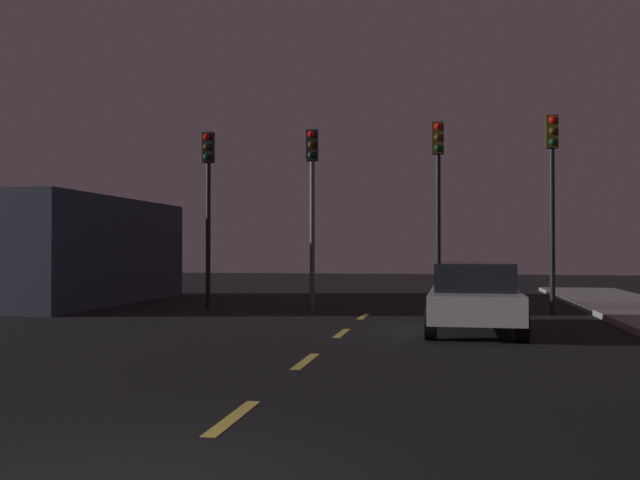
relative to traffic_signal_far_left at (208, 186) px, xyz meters
name	(u,v)px	position (x,y,z in m)	size (l,w,h in m)	color
ground_plane	(313,356)	(4.81, -8.46, -3.65)	(80.00, 80.00, 0.00)	black
lane_stripe_second	(233,417)	(4.81, -12.86, -3.65)	(0.16, 1.60, 0.01)	#EACC4C
lane_stripe_third	(306,361)	(4.81, -9.06, -3.65)	(0.16, 1.60, 0.01)	#EACC4C
lane_stripe_fourth	(342,333)	(4.81, -5.26, -3.65)	(0.16, 1.60, 0.01)	#EACC4C
lane_stripe_fifth	(363,316)	(4.81, -1.46, -3.65)	(0.16, 1.60, 0.01)	#EACC4C
traffic_signal_far_left	(208,186)	(0.00, 0.00, 0.00)	(0.32, 0.38, 5.24)	black
traffic_signal_center_left	(312,184)	(3.14, 0.00, -0.01)	(0.32, 0.38, 5.23)	#4C4C51
traffic_signal_center_right	(438,180)	(6.73, 0.00, 0.06)	(0.32, 0.38, 5.34)	black
traffic_signal_far_right	(552,176)	(9.79, 0.00, 0.11)	(0.32, 0.38, 5.42)	black
car_stopped_ahead	(474,297)	(7.56, -4.39, -2.91)	(1.99, 4.59, 1.47)	silver
storefront_left	(70,251)	(-5.32, 1.51, -1.94)	(4.24, 9.21, 3.42)	#333847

